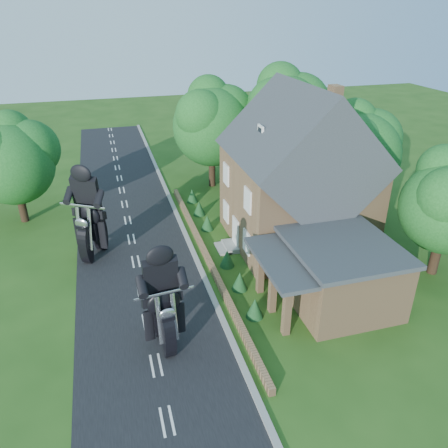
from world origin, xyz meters
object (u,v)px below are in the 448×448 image
object	(u,v)px
garden_wall	(207,257)
motorcycle_lead	(165,332)
annex	(337,272)
motorcycle_follow	(94,243)
house	(297,179)

from	to	relation	value
garden_wall	motorcycle_lead	xyz separation A→B (m)	(-3.68, -6.87, 0.62)
motorcycle_lead	annex	bearing A→B (deg)	-179.63
annex	motorcycle_follow	size ratio (longest dim) A/B	3.57
annex	motorcycle_lead	distance (m)	9.36
motorcycle_follow	motorcycle_lead	bearing A→B (deg)	138.64
garden_wall	house	xyz separation A→B (m)	(6.19, 1.00, 4.14)
motorcycle_lead	motorcycle_follow	xyz separation A→B (m)	(-2.99, 9.26, 0.10)
house	annex	size ratio (longest dim) A/B	1.45
house	motorcycle_lead	bearing A→B (deg)	-141.46
garden_wall	annex	size ratio (longest dim) A/B	3.12
garden_wall	motorcycle_follow	xyz separation A→B (m)	(-6.68, 2.39, 0.72)
house	motorcycle_follow	world-z (taller)	house
annex	motorcycle_lead	bearing A→B (deg)	-173.41
motorcycle_lead	motorcycle_follow	world-z (taller)	motorcycle_follow
house	motorcycle_lead	world-z (taller)	house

